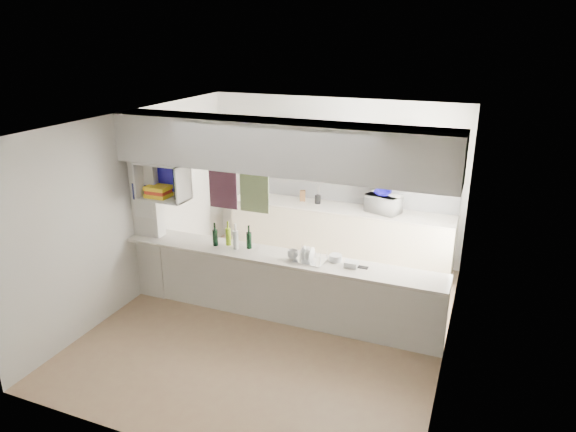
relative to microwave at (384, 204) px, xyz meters
The scene contains 16 objects.
floor 2.54m from the microwave, 112.84° to the right, with size 4.80×4.80×0.00m, color #A57D60.
ceiling 2.77m from the microwave, 112.84° to the right, with size 4.80×4.80×0.00m, color white.
wall_back 0.97m from the microwave, 162.77° to the left, with size 4.20×4.20×0.00m, color silver.
wall_left 3.68m from the microwave, 144.66° to the right, with size 4.80×4.80×0.00m, color silver.
wall_right 2.45m from the microwave, 60.40° to the right, with size 4.80×4.80×0.00m, color silver.
servery_partition 2.45m from the microwave, 116.70° to the right, with size 4.20×0.50×2.60m.
cubby_shelf 3.36m from the microwave, 138.40° to the right, with size 0.65×0.35×0.50m.
kitchen_run 0.77m from the microwave, behind, with size 3.60×0.63×2.24m.
microwave is the anchor object (origin of this frame).
bowl 0.18m from the microwave, 130.20° to the right, with size 0.28×0.28×0.07m, color #150E9F.
dish_rack 2.19m from the microwave, 101.91° to the right, with size 0.37×0.29×0.19m.
cup 2.26m from the microwave, 107.13° to the right, with size 0.14×0.14×0.11m, color white.
wine_bottles 2.60m from the microwave, 126.36° to the right, with size 0.52×0.15×0.35m.
plastic_tubs 2.05m from the microwave, 92.03° to the right, with size 0.50×0.23×0.08m.
utensil_jar 1.09m from the microwave, behind, with size 0.10×0.10×0.14m, color black.
knife_block 1.36m from the microwave, behind, with size 0.09×0.07×0.18m, color brown.
Camera 1 is at (2.31, -5.40, 3.55)m, focal length 32.00 mm.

